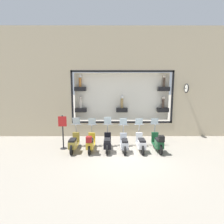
{
  "coord_description": "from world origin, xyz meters",
  "views": [
    {
      "loc": [
        -8.23,
        0.71,
        3.43
      ],
      "look_at": [
        2.11,
        0.69,
        1.88
      ],
      "focal_mm": 28.0,
      "sensor_mm": 36.0,
      "label": 1
    }
  ],
  "objects": [
    {
      "name": "scooter_silver_2",
      "position": [
        0.66,
        0.04,
        0.42
      ],
      "size": [
        1.79,
        0.61,
        1.63
      ],
      "color": "black",
      "rests_on": "ground_plane"
    },
    {
      "name": "scooter_yellow_4",
      "position": [
        0.6,
        1.83,
        0.46
      ],
      "size": [
        1.79,
        0.61,
        1.61
      ],
      "color": "black",
      "rests_on": "ground_plane"
    },
    {
      "name": "scooter_green_0",
      "position": [
        0.61,
        -1.74,
        0.48
      ],
      "size": [
        1.81,
        0.61,
        1.62
      ],
      "color": "black",
      "rests_on": "ground_plane"
    },
    {
      "name": "scooter_white_1",
      "position": [
        0.67,
        -0.85,
        0.43
      ],
      "size": [
        1.8,
        0.6,
        1.61
      ],
      "color": "black",
      "rests_on": "ground_plane"
    },
    {
      "name": "ground_plane",
      "position": [
        0.0,
        0.0,
        0.0
      ],
      "size": [
        120.0,
        120.0,
        0.0
      ],
      "primitive_type": "plane",
      "color": "gray"
    },
    {
      "name": "scooter_black_3",
      "position": [
        0.67,
        0.94,
        0.44
      ],
      "size": [
        1.8,
        0.6,
        1.69
      ],
      "color": "black",
      "rests_on": "ground_plane"
    },
    {
      "name": "scooter_olive_5",
      "position": [
        0.67,
        2.72,
        0.44
      ],
      "size": [
        1.8,
        0.61,
        1.65
      ],
      "color": "black",
      "rests_on": "ground_plane"
    },
    {
      "name": "shop_sign_post",
      "position": [
        1.0,
        3.36,
        1.01
      ],
      "size": [
        0.36,
        0.45,
        1.86
      ],
      "color": "#232326",
      "rests_on": "ground_plane"
    },
    {
      "name": "building_facade",
      "position": [
        3.6,
        -0.0,
        3.67
      ],
      "size": [
        1.23,
        36.0,
        7.19
      ],
      "color": "tan",
      "rests_on": "ground_plane"
    }
  ]
}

